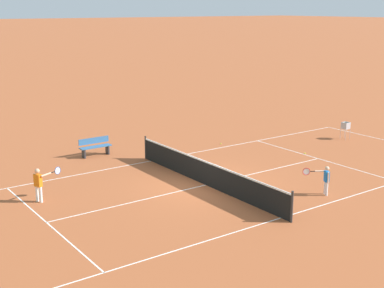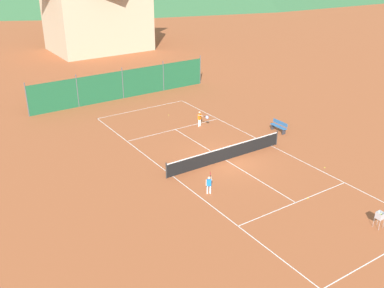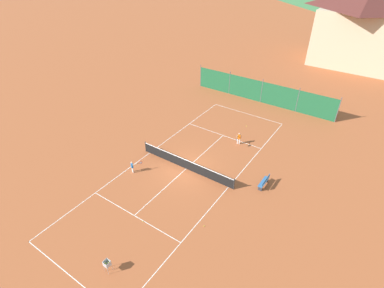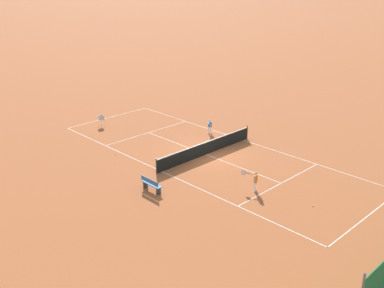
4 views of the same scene
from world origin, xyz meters
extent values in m
plane|color=#A8542D|center=(0.00, 0.00, 0.00)|extent=(600.00, 600.00, 0.00)
cube|color=white|center=(0.00, 11.90, 0.00)|extent=(8.25, 0.05, 0.01)
cube|color=white|center=(0.00, -11.90, 0.00)|extent=(8.25, 0.05, 0.01)
cube|color=white|center=(-4.10, 0.00, 0.00)|extent=(0.05, 23.85, 0.01)
cube|color=white|center=(4.10, 0.00, 0.00)|extent=(0.05, 23.85, 0.01)
cube|color=white|center=(0.00, 6.40, 0.00)|extent=(8.20, 0.05, 0.01)
cube|color=white|center=(0.00, -6.40, 0.00)|extent=(8.20, 0.05, 0.01)
cube|color=white|center=(0.00, 0.00, 0.00)|extent=(0.05, 12.80, 0.01)
cylinder|color=#2D2D2D|center=(-4.55, 0.00, 0.53)|extent=(0.08, 0.08, 1.06)
cylinder|color=#2D2D2D|center=(4.55, 0.00, 0.53)|extent=(0.08, 0.08, 1.06)
cube|color=black|center=(0.00, 0.00, 0.46)|extent=(9.10, 0.02, 0.91)
cube|color=white|center=(0.00, 0.00, 0.93)|extent=(9.10, 0.04, 0.06)
cube|color=#1E6038|center=(0.00, 15.50, 1.30)|extent=(17.20, 0.04, 2.60)
cylinder|color=#59595E|center=(-8.60, 15.50, 1.45)|extent=(0.08, 0.08, 2.90)
cylinder|color=#59595E|center=(-4.30, 15.50, 1.45)|extent=(0.08, 0.08, 2.90)
cylinder|color=#59595E|center=(0.00, 15.50, 1.45)|extent=(0.08, 0.08, 2.90)
cylinder|color=#59595E|center=(4.30, 15.50, 1.45)|extent=(0.08, 0.08, 2.90)
cylinder|color=#59595E|center=(8.60, 15.50, 1.45)|extent=(0.08, 0.08, 2.90)
cylinder|color=white|center=(2.04, 5.95, 0.29)|extent=(0.10, 0.10, 0.58)
cylinder|color=white|center=(1.87, 5.88, 0.29)|extent=(0.10, 0.10, 0.58)
cube|color=orange|center=(1.96, 5.92, 0.80)|extent=(0.32, 0.26, 0.45)
sphere|color=tan|center=(1.96, 5.92, 1.14)|extent=(0.18, 0.18, 0.18)
cylinder|color=tan|center=(2.12, 5.99, 0.80)|extent=(0.07, 0.07, 0.45)
cylinder|color=tan|center=(1.88, 5.64, 0.98)|extent=(0.24, 0.44, 0.07)
cylinder|color=black|center=(2.01, 5.34, 0.98)|extent=(0.11, 0.20, 0.03)
torus|color=#1E4CB2|center=(2.11, 5.12, 0.98)|extent=(0.13, 0.27, 0.28)
cylinder|color=silver|center=(2.11, 5.12, 0.98)|extent=(0.10, 0.23, 0.25)
cylinder|color=white|center=(-3.52, -2.87, 0.26)|extent=(0.09, 0.09, 0.51)
cylinder|color=white|center=(-3.38, -2.95, 0.26)|extent=(0.09, 0.09, 0.51)
cube|color=blue|center=(-3.45, -2.91, 0.71)|extent=(0.29, 0.25, 0.40)
sphere|color=beige|center=(-3.45, -2.91, 1.01)|extent=(0.16, 0.16, 0.16)
cylinder|color=beige|center=(-3.58, -2.83, 0.71)|extent=(0.06, 0.06, 0.40)
cylinder|color=beige|center=(-3.21, -2.82, 0.87)|extent=(0.25, 0.37, 0.06)
cylinder|color=black|center=(-3.07, -2.57, 0.87)|extent=(0.11, 0.17, 0.03)
torus|color=red|center=(-2.95, -2.37, 0.87)|extent=(0.16, 0.26, 0.28)
cylinder|color=silver|center=(-2.95, -2.37, 0.87)|extent=(0.13, 0.22, 0.25)
sphere|color=#CCE033|center=(0.88, -6.48, 0.03)|extent=(0.07, 0.07, 0.07)
sphere|color=#CCE033|center=(1.16, 9.30, 0.03)|extent=(0.07, 0.07, 0.07)
sphere|color=#CCE033|center=(4.62, -4.41, 0.03)|extent=(0.07, 0.07, 0.07)
cylinder|color=#B7B7BC|center=(1.57, -10.57, 0.28)|extent=(0.02, 0.02, 0.55)
cylinder|color=#B7B7BC|center=(1.91, -10.57, 0.28)|extent=(0.02, 0.02, 0.55)
cylinder|color=#B7B7BC|center=(1.57, -10.23, 0.28)|extent=(0.02, 0.02, 0.55)
cylinder|color=#B7B7BC|center=(1.91, -10.23, 0.28)|extent=(0.02, 0.02, 0.55)
cube|color=#B7B7BC|center=(1.74, -10.40, 0.56)|extent=(0.34, 0.34, 0.02)
cube|color=#B7B7BC|center=(1.74, -10.57, 0.72)|extent=(0.34, 0.02, 0.34)
cube|color=#B7B7BC|center=(1.74, -10.23, 0.72)|extent=(0.34, 0.02, 0.34)
cube|color=#B7B7BC|center=(1.57, -10.40, 0.72)|extent=(0.02, 0.34, 0.34)
cube|color=#B7B7BC|center=(1.91, -10.40, 0.72)|extent=(0.02, 0.34, 0.34)
sphere|color=#CCE033|center=(1.75, -10.47, 0.60)|extent=(0.07, 0.07, 0.07)
sphere|color=#CCE033|center=(1.75, -10.37, 0.60)|extent=(0.07, 0.07, 0.07)
sphere|color=#CCE033|center=(1.61, -10.46, 0.60)|extent=(0.07, 0.07, 0.07)
sphere|color=#CCE033|center=(1.87, -10.31, 0.60)|extent=(0.07, 0.07, 0.07)
sphere|color=#CCE033|center=(1.80, -10.46, 0.60)|extent=(0.07, 0.07, 0.07)
sphere|color=#CCE033|center=(1.76, -10.35, 0.60)|extent=(0.07, 0.07, 0.07)
sphere|color=#CCE033|center=(1.76, -10.29, 0.66)|extent=(0.07, 0.07, 0.07)
sphere|color=#CCE033|center=(1.70, -10.30, 0.66)|extent=(0.07, 0.07, 0.07)
sphere|color=#CCE033|center=(1.69, -10.43, 0.66)|extent=(0.07, 0.07, 0.07)
sphere|color=#CCE033|center=(1.84, -10.27, 0.66)|extent=(0.07, 0.07, 0.07)
sphere|color=#CCE033|center=(1.86, -10.39, 0.66)|extent=(0.07, 0.07, 0.07)
sphere|color=#CCE033|center=(1.61, -10.43, 0.66)|extent=(0.07, 0.07, 0.07)
sphere|color=#CCE033|center=(1.87, -10.37, 0.71)|extent=(0.07, 0.07, 0.07)
cube|color=#336699|center=(6.30, 1.65, 0.44)|extent=(0.36, 1.50, 0.05)
cube|color=#336699|center=(6.46, 1.65, 0.70)|extent=(0.04, 1.50, 0.28)
cube|color=#333338|center=(6.30, 1.05, 0.22)|extent=(0.32, 0.06, 0.44)
cube|color=#333338|center=(6.30, 2.25, 0.22)|extent=(0.32, 0.06, 0.44)
cube|color=#C6B28E|center=(6.41, 36.14, 4.00)|extent=(12.00, 9.00, 8.00)
camera|label=1|loc=(-15.70, 11.86, 6.70)|focal=50.00mm
camera|label=2|loc=(-16.62, -21.02, 13.22)|focal=42.00mm
camera|label=3|loc=(11.67, -16.21, 16.16)|focal=28.00mm
camera|label=4|loc=(21.17, 20.22, 12.17)|focal=42.00mm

